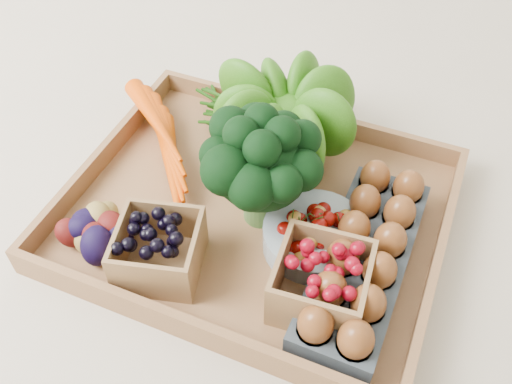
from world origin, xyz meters
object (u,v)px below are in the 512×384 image
at_px(tray, 256,215).
at_px(cherry_bowl, 315,237).
at_px(broccoli, 261,184).
at_px(egg_carton, 363,263).

distance_m(tray, cherry_bowl, 0.11).
distance_m(tray, broccoli, 0.08).
height_order(cherry_bowl, egg_carton, cherry_bowl).
relative_size(tray, cherry_bowl, 3.70).
bearing_deg(tray, egg_carton, -13.19).
relative_size(tray, broccoli, 3.15).
xyz_separation_m(tray, egg_carton, (0.18, -0.04, 0.03)).
xyz_separation_m(tray, cherry_bowl, (0.10, -0.03, 0.03)).
height_order(tray, egg_carton, egg_carton).
relative_size(broccoli, cherry_bowl, 1.17).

